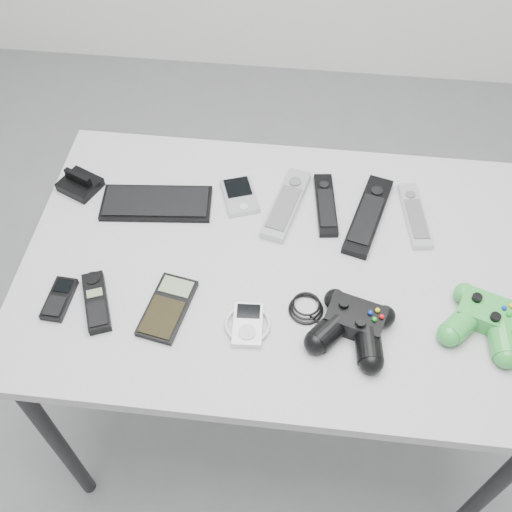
# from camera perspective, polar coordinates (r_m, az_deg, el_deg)

# --- Properties ---
(floor) EXTENTS (3.50, 3.50, 0.00)m
(floor) POSITION_cam_1_polar(r_m,az_deg,el_deg) (1.97, 3.28, -13.53)
(floor) COLOR slate
(floor) RESTS_ON ground
(desk) EXTENTS (1.13, 0.73, 0.76)m
(desk) POSITION_cam_1_polar(r_m,az_deg,el_deg) (1.35, 2.68, -2.14)
(desk) COLOR #969598
(desk) RESTS_ON floor
(pda_keyboard) EXTENTS (0.26, 0.13, 0.02)m
(pda_keyboard) POSITION_cam_1_polar(r_m,az_deg,el_deg) (1.41, -9.46, 5.02)
(pda_keyboard) COLOR black
(pda_keyboard) RESTS_ON desk
(dock_bracket) EXTENTS (0.11, 0.11, 0.05)m
(dock_bracket) POSITION_cam_1_polar(r_m,az_deg,el_deg) (1.48, -16.50, 6.86)
(dock_bracket) COLOR black
(dock_bracket) RESTS_ON desk
(pda) EXTENTS (0.11, 0.13, 0.02)m
(pda) POSITION_cam_1_polar(r_m,az_deg,el_deg) (1.41, -1.55, 5.77)
(pda) COLOR #A8A9AF
(pda) RESTS_ON desk
(remote_silver_a) EXTENTS (0.10, 0.22, 0.02)m
(remote_silver_a) POSITION_cam_1_polar(r_m,az_deg,el_deg) (1.39, 2.91, 5.00)
(remote_silver_a) COLOR #A8A9AF
(remote_silver_a) RESTS_ON desk
(remote_black_a) EXTENTS (0.07, 0.19, 0.02)m
(remote_black_a) POSITION_cam_1_polar(r_m,az_deg,el_deg) (1.40, 6.65, 4.92)
(remote_black_a) COLOR black
(remote_black_a) RESTS_ON desk
(remote_black_b) EXTENTS (0.12, 0.25, 0.02)m
(remote_black_b) POSITION_cam_1_polar(r_m,az_deg,el_deg) (1.39, 10.65, 3.86)
(remote_black_b) COLOR black
(remote_black_b) RESTS_ON desk
(remote_silver_b) EXTENTS (0.07, 0.19, 0.02)m
(remote_silver_b) POSITION_cam_1_polar(r_m,az_deg,el_deg) (1.41, 14.87, 3.80)
(remote_silver_b) COLOR #B6B6BD
(remote_silver_b) RESTS_ON desk
(mobile_phone) EXTENTS (0.05, 0.10, 0.02)m
(mobile_phone) POSITION_cam_1_polar(r_m,az_deg,el_deg) (1.29, -18.24, -3.88)
(mobile_phone) COLOR black
(mobile_phone) RESTS_ON desk
(cordless_handset) EXTENTS (0.09, 0.15, 0.02)m
(cordless_handset) POSITION_cam_1_polar(r_m,az_deg,el_deg) (1.26, -14.97, -4.23)
(cordless_handset) COLOR black
(cordless_handset) RESTS_ON desk
(calculator) EXTENTS (0.11, 0.17, 0.02)m
(calculator) POSITION_cam_1_polar(r_m,az_deg,el_deg) (1.23, -8.43, -4.88)
(calculator) COLOR black
(calculator) RESTS_ON desk
(mp3_player) EXTENTS (0.10, 0.10, 0.02)m
(mp3_player) POSITION_cam_1_polar(r_m,az_deg,el_deg) (1.20, -0.80, -6.52)
(mp3_player) COLOR white
(mp3_player) RESTS_ON desk
(controller_black) EXTENTS (0.30, 0.23, 0.05)m
(controller_black) POSITION_cam_1_polar(r_m,az_deg,el_deg) (1.19, 9.24, -6.45)
(controller_black) COLOR black
(controller_black) RESTS_ON desk
(controller_green) EXTENTS (0.20, 0.21, 0.05)m
(controller_green) POSITION_cam_1_polar(r_m,az_deg,el_deg) (1.27, 21.02, -5.59)
(controller_green) COLOR #24872F
(controller_green) RESTS_ON desk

